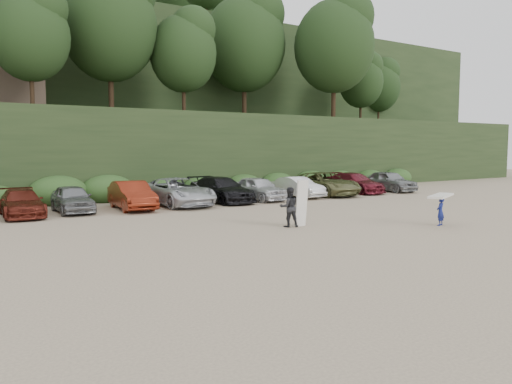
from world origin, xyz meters
TOP-DOWN VIEW (x-y plane):
  - ground at (0.00, 0.00)m, footprint 120.00×120.00m
  - hillside_backdrop at (-0.26, 35.93)m, footprint 90.00×41.50m
  - parked_cars at (-2.35, 10.07)m, footprint 37.17×6.11m
  - child_surfer at (3.72, -3.18)m, footprint 2.35×1.52m
  - adult_surfer at (-2.07, 0.13)m, footprint 1.32×0.90m

SIDE VIEW (x-z plane):
  - ground at x=0.00m, z-range 0.00..0.00m
  - parked_cars at x=-2.35m, z-range -0.04..1.61m
  - adult_surfer at x=-2.07m, z-range -0.14..1.90m
  - child_surfer at x=3.72m, z-range 0.25..1.62m
  - hillside_backdrop at x=-0.26m, z-range -2.78..25.22m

